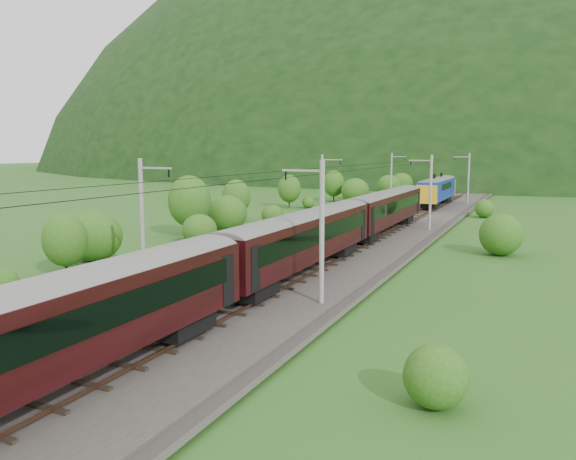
% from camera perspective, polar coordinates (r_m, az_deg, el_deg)
% --- Properties ---
extents(ground, '(600.00, 600.00, 0.00)m').
position_cam_1_polar(ground, '(34.59, -6.29, -6.70)').
color(ground, '#2A5A1C').
rests_on(ground, ground).
extents(railbed, '(14.00, 220.00, 0.30)m').
position_cam_1_polar(railbed, '(43.20, 0.53, -3.44)').
color(railbed, '#38332D').
rests_on(railbed, ground).
extents(track_left, '(2.40, 220.00, 0.27)m').
position_cam_1_polar(track_left, '(44.18, -2.31, -2.90)').
color(track_left, brown).
rests_on(track_left, railbed).
extents(track_right, '(2.40, 220.00, 0.27)m').
position_cam_1_polar(track_right, '(42.26, 3.51, -3.41)').
color(track_right, brown).
rests_on(track_right, railbed).
extents(catenary_left, '(2.54, 192.28, 8.00)m').
position_cam_1_polar(catenary_left, '(65.14, 3.54, 4.33)').
color(catenary_left, gray).
rests_on(catenary_left, railbed).
extents(catenary_right, '(2.54, 192.28, 8.00)m').
position_cam_1_polar(catenary_right, '(61.81, 14.21, 3.89)').
color(catenary_right, gray).
rests_on(catenary_right, railbed).
extents(overhead_wires, '(4.83, 198.00, 0.03)m').
position_cam_1_polar(overhead_wires, '(42.36, 0.55, 5.81)').
color(overhead_wires, black).
rests_on(overhead_wires, ground).
extents(mountain_main, '(504.00, 360.00, 244.00)m').
position_cam_1_polar(mountain_main, '(289.29, 21.31, 5.87)').
color(mountain_main, black).
rests_on(mountain_main, ground).
extents(mountain_ridge, '(336.00, 280.00, 132.00)m').
position_cam_1_polar(mountain_ridge, '(356.26, 1.97, 6.75)').
color(mountain_ridge, black).
rests_on(mountain_ridge, ground).
extents(train, '(2.87, 136.82, 4.99)m').
position_cam_1_polar(train, '(28.55, -7.28, -2.85)').
color(train, black).
rests_on(train, ground).
extents(hazard_post_near, '(0.14, 0.14, 1.30)m').
position_cam_1_polar(hazard_post_near, '(73.75, 10.94, 1.88)').
color(hazard_post_near, red).
rests_on(hazard_post_near, railbed).
extents(hazard_post_far, '(0.15, 0.15, 1.37)m').
position_cam_1_polar(hazard_post_far, '(89.19, 13.82, 2.88)').
color(hazard_post_far, red).
rests_on(hazard_post_far, railbed).
extents(signal, '(0.23, 0.23, 2.04)m').
position_cam_1_polar(signal, '(71.07, 7.11, 2.18)').
color(signal, black).
rests_on(signal, railbed).
extents(vegetation_left, '(12.76, 148.52, 6.27)m').
position_cam_1_polar(vegetation_left, '(63.54, -4.08, 2.20)').
color(vegetation_left, '#295316').
rests_on(vegetation_left, ground).
extents(vegetation_right, '(6.87, 89.44, 3.20)m').
position_cam_1_polar(vegetation_right, '(45.32, 19.25, -1.81)').
color(vegetation_right, '#295316').
rests_on(vegetation_right, ground).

